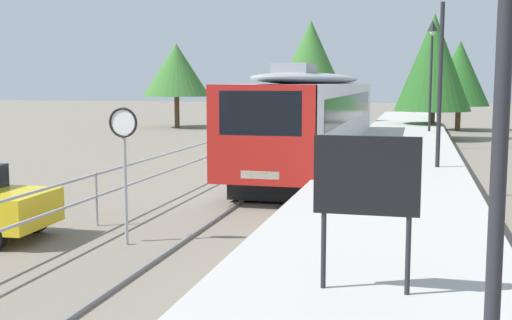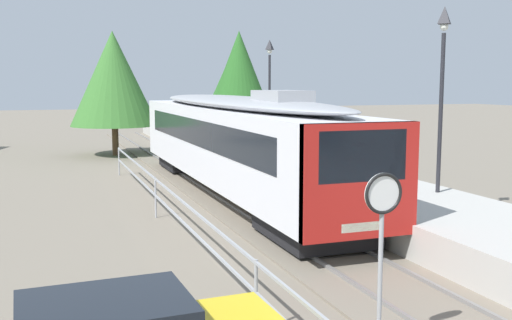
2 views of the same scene
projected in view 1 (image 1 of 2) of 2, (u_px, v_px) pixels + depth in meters
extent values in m
plane|color=slate|center=(231.00, 169.00, 24.31)|extent=(160.00, 160.00, 0.00)
cube|color=slate|center=(309.00, 171.00, 23.57)|extent=(3.20, 60.00, 0.06)
cube|color=slate|center=(290.00, 169.00, 23.74)|extent=(0.08, 60.00, 0.08)
cube|color=slate|center=(329.00, 170.00, 23.39)|extent=(0.08, 60.00, 0.08)
cube|color=silver|center=(316.00, 116.00, 24.88)|extent=(2.80, 18.48, 2.55)
cube|color=red|center=(261.00, 135.00, 16.08)|extent=(2.80, 0.24, 2.55)
cube|color=black|center=(260.00, 113.00, 15.94)|extent=(2.13, 0.08, 1.12)
cube|color=black|center=(317.00, 106.00, 24.83)|extent=(2.82, 15.53, 0.92)
ellipsoid|color=#9EA0A5|center=(317.00, 79.00, 24.70)|extent=(2.69, 17.74, 0.44)
cube|color=#9EA0A5|center=(295.00, 69.00, 20.22)|extent=(1.10, 2.20, 0.36)
cube|color=#EAE5C6|center=(260.00, 175.00, 16.13)|extent=(1.00, 0.10, 0.20)
cube|color=black|center=(280.00, 182.00, 18.48)|extent=(2.24, 3.20, 0.55)
cube|color=black|center=(337.00, 141.00, 31.65)|extent=(2.24, 3.20, 0.55)
cube|color=#B7B5AD|center=(400.00, 163.00, 22.73)|extent=(3.90, 60.00, 0.90)
cylinder|color=#232328|center=(502.00, 96.00, 4.68)|extent=(0.12, 0.12, 4.60)
cylinder|color=#232328|center=(440.00, 86.00, 17.87)|extent=(0.12, 0.12, 4.60)
cylinder|color=#232328|center=(431.00, 84.00, 31.06)|extent=(0.12, 0.12, 4.60)
pyramid|color=#232328|center=(433.00, 26.00, 30.72)|extent=(0.34, 0.34, 0.50)
sphere|color=silver|center=(432.00, 32.00, 30.76)|extent=(0.24, 0.24, 0.24)
cylinder|color=#232328|center=(324.00, 250.00, 7.44)|extent=(0.06, 0.06, 0.90)
cylinder|color=#232328|center=(408.00, 256.00, 7.21)|extent=(0.06, 0.06, 0.90)
cube|color=black|center=(367.00, 176.00, 7.22)|extent=(1.20, 0.08, 0.90)
cylinder|color=#9EA0A5|center=(126.00, 192.00, 12.90)|extent=(0.07, 0.07, 2.20)
cylinder|color=white|center=(123.00, 123.00, 12.71)|extent=(0.60, 0.03, 0.60)
torus|color=black|center=(123.00, 123.00, 12.70)|extent=(0.61, 0.05, 0.61)
cube|color=#9EA0A5|center=(96.00, 174.00, 14.61)|extent=(0.05, 36.00, 0.05)
cube|color=#9EA0A5|center=(96.00, 196.00, 14.67)|extent=(0.05, 36.00, 0.05)
cylinder|color=#9EA0A5|center=(96.00, 199.00, 14.68)|extent=(0.06, 0.06, 1.25)
cylinder|color=#9EA0A5|center=(216.00, 156.00, 23.34)|extent=(0.06, 0.06, 1.25)
cylinder|color=#9EA0A5|center=(270.00, 136.00, 32.00)|extent=(0.06, 0.06, 1.25)
cylinder|color=black|center=(35.00, 219.00, 14.05)|extent=(0.63, 0.22, 0.62)
cylinder|color=brown|center=(310.00, 122.00, 39.18)|extent=(0.36, 0.36, 1.70)
cone|color=#38702D|center=(311.00, 65.00, 38.76)|extent=(4.91, 4.91, 5.32)
cylinder|color=brown|center=(458.00, 118.00, 43.60)|extent=(0.36, 0.36, 1.69)
cone|color=#286023|center=(460.00, 73.00, 43.23)|extent=(4.04, 4.04, 4.38)
cylinder|color=brown|center=(431.00, 125.00, 36.63)|extent=(0.36, 0.36, 1.66)
cone|color=#286023|center=(434.00, 62.00, 36.19)|extent=(4.30, 4.30, 5.49)
cylinder|color=brown|center=(177.00, 112.00, 46.42)|extent=(0.36, 0.36, 2.28)
cone|color=#38702D|center=(176.00, 70.00, 46.05)|extent=(4.84, 4.84, 3.78)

